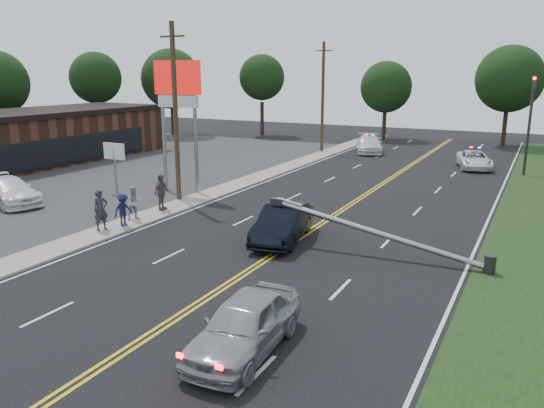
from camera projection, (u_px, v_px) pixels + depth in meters
The scene contains 24 objects.
ground at pixel (184, 313), 16.50m from camera, with size 120.00×120.00×0.00m, color black.
parking_lot at pixel (24, 189), 34.03m from camera, with size 25.00×60.00×0.01m, color #2D2D2D.
sidewalk at pixel (169, 209), 28.85m from camera, with size 1.80×70.00×0.12m, color gray.
centerline_yellow at pixel (311, 230), 25.12m from camera, with size 0.36×80.00×0.00m, color gold.
pylon_sign at pixel (178, 95), 31.80m from camera, with size 3.20×0.35×8.00m.
small_sign at pixel (114, 156), 32.52m from camera, with size 1.60×0.14×3.10m.
traffic_signal at pixel (530, 117), 37.66m from camera, with size 0.28×0.41×7.05m.
fallen_streetlight at pixel (387, 235), 21.32m from camera, with size 9.36×0.44×1.91m.
utility_pole_mid at pixel (175, 113), 29.72m from camera, with size 1.60×0.28×10.00m.
utility_pole_far at pixel (323, 97), 48.69m from camera, with size 1.60×0.28×10.00m.
tree_3 at pixel (96, 78), 58.11m from camera, with size 5.58×5.58×9.52m.
tree_4 at pixel (171, 79), 62.13m from camera, with size 6.95×6.95×10.04m.
tree_5 at pixel (262, 78), 61.95m from camera, with size 5.29×5.29×9.39m.
tree_6 at pixel (386, 87), 58.51m from camera, with size 5.62×5.62×8.54m.
tree_7 at pixel (510, 79), 52.68m from camera, with size 6.61×6.61×9.98m.
crashed_sedan at pixel (283, 223), 23.47m from camera, with size 1.69×4.86×1.60m, color black.
waiting_sedan at pixel (244, 325), 14.11m from camera, with size 1.81×4.51×1.54m, color #9B9CA2.
parked_car at pixel (9, 191), 30.03m from camera, with size 2.12×5.21×1.51m, color white.
emergency_a at pixel (474, 160), 41.27m from camera, with size 2.25×4.88×1.36m, color white.
emergency_b at pixel (369, 144), 49.52m from camera, with size 2.24×5.51×1.60m, color white.
bystander_a at pixel (101, 210), 24.61m from camera, with size 0.70×0.46×1.92m, color #2B2932.
bystander_b at pixel (135, 203), 26.44m from camera, with size 0.83×0.65×1.71m, color #A5A5A9.
bystander_c at pixel (123, 210), 25.32m from camera, with size 1.02×0.59×1.58m, color #17193B.
bystander_d at pixel (161, 192), 28.24m from camera, with size 1.14×0.48×1.95m, color #5F4F4C.
Camera 1 is at (9.42, -12.24, 7.29)m, focal length 35.00 mm.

